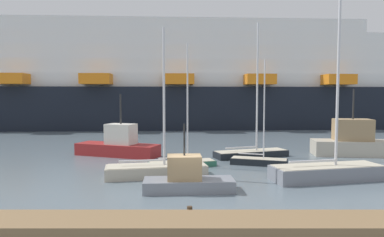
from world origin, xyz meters
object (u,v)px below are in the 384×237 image
(sailboat_3, at_px, (184,161))
(sailboat_0, at_px, (158,169))
(fishing_boat_1, at_px, (188,179))
(sailboat_1, at_px, (252,151))
(fishing_boat_2, at_px, (120,145))
(fishing_boat_0, at_px, (357,142))
(cruise_ship, at_px, (108,82))
(sailboat_4, at_px, (260,160))
(sailboat_2, at_px, (329,170))

(sailboat_3, bearing_deg, sailboat_0, -135.73)
(sailboat_0, height_order, fishing_boat_1, sailboat_0)
(sailboat_1, xyz_separation_m, sailboat_3, (-6.00, -4.30, -0.11))
(sailboat_3, height_order, fishing_boat_2, sailboat_3)
(sailboat_1, bearing_deg, fishing_boat_2, 158.40)
(fishing_boat_0, relative_size, cruise_ship, 0.06)
(sailboat_1, height_order, sailboat_4, sailboat_1)
(sailboat_0, relative_size, sailboat_3, 1.06)
(fishing_boat_0, distance_m, fishing_boat_1, 19.39)
(fishing_boat_1, bearing_deg, cruise_ship, -74.10)
(sailboat_0, bearing_deg, sailboat_4, 16.19)
(sailboat_0, bearing_deg, sailboat_1, 33.50)
(sailboat_0, height_order, fishing_boat_0, sailboat_0)
(sailboat_2, height_order, fishing_boat_0, sailboat_2)
(fishing_boat_0, bearing_deg, sailboat_3, 24.49)
(sailboat_4, xyz_separation_m, cruise_ship, (-20.29, 34.40, 7.38))
(fishing_boat_2, bearing_deg, cruise_ship, 125.06)
(sailboat_4, xyz_separation_m, fishing_boat_0, (9.65, 4.48, 0.82))
(sailboat_2, relative_size, fishing_boat_1, 2.54)
(sailboat_2, bearing_deg, fishing_boat_2, 137.20)
(sailboat_0, bearing_deg, cruise_ship, 97.18)
(fishing_boat_0, bearing_deg, fishing_boat_1, 44.51)
(sailboat_1, relative_size, sailboat_2, 0.88)
(fishing_boat_1, height_order, cruise_ship, cruise_ship)
(fishing_boat_0, bearing_deg, sailboat_1, 11.39)
(sailboat_2, bearing_deg, sailboat_1, 100.13)
(sailboat_3, relative_size, fishing_boat_0, 1.18)
(sailboat_0, height_order, cruise_ship, cruise_ship)
(sailboat_0, height_order, fishing_boat_2, sailboat_0)
(fishing_boat_2, bearing_deg, sailboat_3, -19.79)
(fishing_boat_1, relative_size, fishing_boat_2, 0.66)
(sailboat_3, bearing_deg, fishing_boat_0, -0.12)
(sailboat_3, distance_m, fishing_boat_1, 6.87)
(sailboat_1, relative_size, fishing_boat_1, 2.24)
(sailboat_3, xyz_separation_m, fishing_boat_2, (-5.95, 4.89, 0.56))
(sailboat_3, distance_m, fishing_boat_0, 16.51)
(sailboat_1, height_order, cruise_ship, cruise_ship)
(fishing_boat_1, bearing_deg, sailboat_2, -167.06)
(sailboat_1, distance_m, sailboat_2, 9.18)
(sailboat_0, xyz_separation_m, fishing_boat_1, (2.13, -3.59, 0.21))
(sailboat_1, xyz_separation_m, sailboat_2, (3.52, -8.47, 0.12))
(sailboat_0, bearing_deg, fishing_boat_0, 14.92)
(sailboat_0, height_order, sailboat_3, sailboat_0)
(sailboat_4, bearing_deg, sailboat_2, -36.74)
(sailboat_3, relative_size, fishing_boat_1, 1.79)
(sailboat_2, distance_m, sailboat_3, 10.40)
(sailboat_2, height_order, sailboat_4, sailboat_2)
(sailboat_0, relative_size, sailboat_2, 0.75)
(sailboat_1, xyz_separation_m, sailboat_4, (0.01, -3.60, -0.14))
(fishing_boat_0, relative_size, fishing_boat_2, 1.00)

